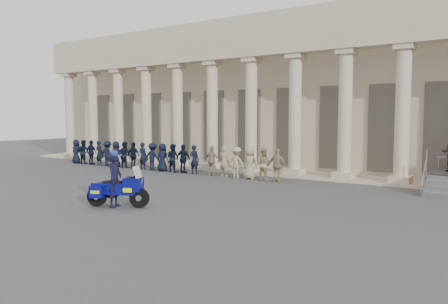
{
  "coord_description": "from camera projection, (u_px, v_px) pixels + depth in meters",
  "views": [
    {
      "loc": [
        10.76,
        -12.6,
        3.09
      ],
      "look_at": [
        0.35,
        2.89,
        1.6
      ],
      "focal_mm": 35.0,
      "sensor_mm": 36.0,
      "label": 1
    }
  ],
  "objects": [
    {
      "name": "ground",
      "position": [
        174.0,
        198.0,
        16.65
      ],
      "size": [
        90.0,
        90.0,
        0.0
      ],
      "primitive_type": "plane",
      "color": "#404042",
      "rests_on": "ground"
    },
    {
      "name": "building",
      "position": [
        321.0,
        95.0,
        28.49
      ],
      "size": [
        40.0,
        12.5,
        9.0
      ],
      "color": "#BAA88B",
      "rests_on": "ground"
    },
    {
      "name": "officer_rank",
      "position": [
        159.0,
        157.0,
        25.1
      ],
      "size": [
        15.88,
        0.6,
        1.6
      ],
      "color": "black",
      "rests_on": "ground"
    },
    {
      "name": "motorcycle",
      "position": [
        118.0,
        189.0,
        15.0
      ],
      "size": [
        2.11,
        1.34,
        1.44
      ],
      "rotation": [
        0.0,
        0.0,
        0.41
      ],
      "color": "black",
      "rests_on": "ground"
    },
    {
      "name": "rider",
      "position": [
        115.0,
        179.0,
        14.99
      ],
      "size": [
        0.69,
        0.81,
        1.97
      ],
      "rotation": [
        0.0,
        0.0,
        1.98
      ],
      "color": "black",
      "rests_on": "ground"
    }
  ]
}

